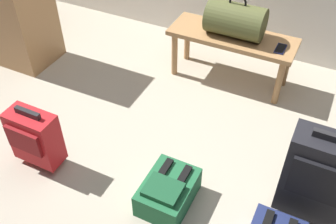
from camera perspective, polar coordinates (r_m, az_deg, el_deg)
name	(u,v)px	position (r m, az deg, el deg)	size (l,w,h in m)	color
ground_plane	(166,156)	(2.68, -0.32, -6.40)	(6.60, 6.60, 0.00)	#B2A893
bench	(232,42)	(3.17, 9.35, 10.06)	(1.00, 0.36, 0.43)	#A87A4C
duffel_bag_olive	(236,20)	(3.07, 9.89, 13.18)	(0.44, 0.26, 0.34)	#51562D
cell_phone	(280,49)	(3.03, 16.18, 8.91)	(0.07, 0.14, 0.01)	#191E4C
suitcase_upright_charcoal	(319,177)	(2.28, 21.27, -8.90)	(0.38, 0.21, 0.65)	black
suitcase_small_red	(35,137)	(2.61, -18.98, -3.48)	(0.32, 0.19, 0.46)	red
backpack_green	(168,191)	(2.38, -0.01, -11.57)	(0.28, 0.38, 0.21)	#1E6038
side_cabinet	(11,1)	(3.57, -22.08, 14.89)	(0.56, 0.44, 1.10)	#A87A4C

